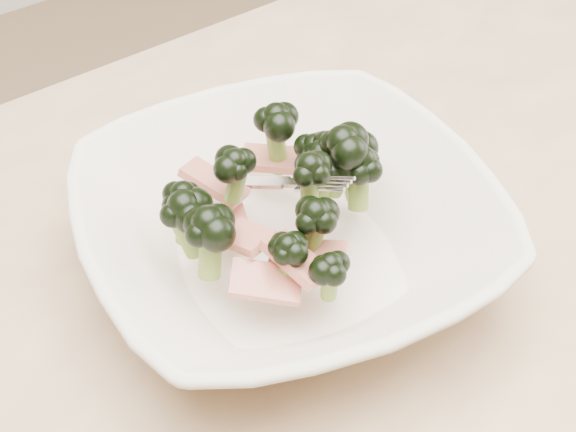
% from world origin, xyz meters
% --- Properties ---
extents(dining_table, '(1.20, 0.80, 0.75)m').
position_xyz_m(dining_table, '(0.00, 0.00, 0.65)').
color(dining_table, tan).
rests_on(dining_table, ground).
extents(broccoli_dish, '(0.36, 0.36, 0.11)m').
position_xyz_m(broccoli_dish, '(0.03, 0.06, 0.79)').
color(broccoli_dish, beige).
rests_on(broccoli_dish, dining_table).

